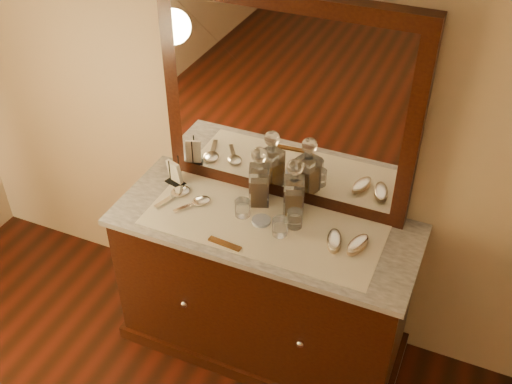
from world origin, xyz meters
TOP-DOWN VIEW (x-y plane):
  - dresser_cabinet at (0.00, 1.96)m, footprint 1.40×0.55m
  - dresser_plinth at (0.00, 1.96)m, footprint 1.46×0.59m
  - knob_left at (-0.30, 1.67)m, footprint 0.04×0.04m
  - knob_right at (0.30, 1.67)m, footprint 0.04×0.04m
  - marble_top at (0.00, 1.96)m, footprint 1.44×0.59m
  - mirror_frame at (0.00, 2.20)m, footprint 1.20×0.08m
  - mirror_glass at (0.00, 2.17)m, footprint 1.06×0.01m
  - lace_runner at (0.00, 1.94)m, footprint 1.10×0.45m
  - pin_dish at (-0.01, 1.95)m, footprint 0.12×0.12m
  - comb at (-0.10, 1.74)m, footprint 0.16×0.04m
  - napkin_rack at (-0.53, 2.06)m, footprint 0.11×0.09m
  - decanter_left at (-0.08, 2.08)m, footprint 0.12×0.12m
  - decanter_right at (0.10, 2.06)m, footprint 0.12×0.12m
  - brush_near at (0.34, 1.94)m, footprint 0.10×0.16m
  - brush_far at (0.44, 1.95)m, footprint 0.10×0.16m
  - hand_mirror_outer at (-0.47, 1.98)m, footprint 0.12×0.22m
  - hand_mirror_inner at (-0.35, 1.95)m, footprint 0.15×0.19m
  - tumblers at (0.04, 1.95)m, footprint 0.32×0.15m

SIDE VIEW (x-z plane):
  - dresser_plinth at x=0.00m, z-range 0.00..0.08m
  - dresser_cabinet at x=0.00m, z-range 0.00..0.82m
  - knob_left at x=-0.30m, z-range 0.43..0.47m
  - knob_right at x=0.30m, z-range 0.43..0.47m
  - marble_top at x=0.00m, z-range 0.82..0.85m
  - lace_runner at x=0.00m, z-range 0.85..0.85m
  - comb at x=-0.10m, z-range 0.85..0.86m
  - pin_dish at x=-0.01m, z-range 0.85..0.87m
  - hand_mirror_inner at x=-0.35m, z-range 0.85..0.87m
  - hand_mirror_outer at x=-0.47m, z-range 0.85..0.87m
  - brush_near at x=0.34m, z-range 0.85..0.89m
  - brush_far at x=0.44m, z-range 0.85..0.89m
  - tumblers at x=0.04m, z-range 0.85..0.94m
  - napkin_rack at x=-0.53m, z-range 0.84..0.98m
  - decanter_right at x=0.10m, z-range 0.82..1.13m
  - decanter_left at x=-0.08m, z-range 0.82..1.13m
  - mirror_frame at x=0.00m, z-range 0.85..1.85m
  - mirror_glass at x=0.00m, z-range 0.92..1.78m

